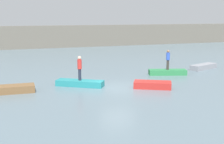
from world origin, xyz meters
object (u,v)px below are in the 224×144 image
(person_red_shirt, at_px, (80,67))
(rowboat_red, at_px, (153,85))
(rowboat_brown, at_px, (6,89))
(rowboat_grey, at_px, (203,67))
(rowboat_teal, at_px, (80,83))
(rowboat_green, at_px, (168,72))
(person_blue_shirt, at_px, (168,59))

(person_red_shirt, bearing_deg, rowboat_red, -26.48)
(rowboat_brown, xyz_separation_m, person_red_shirt, (5.16, 0.33, 1.20))
(rowboat_brown, bearing_deg, rowboat_grey, 12.75)
(rowboat_teal, relative_size, rowboat_green, 1.08)
(rowboat_grey, bearing_deg, rowboat_brown, 170.56)
(rowboat_brown, xyz_separation_m, person_blue_shirt, (13.46, 1.99, 1.17))
(rowboat_green, xyz_separation_m, person_blue_shirt, (0.00, -0.00, 1.19))
(rowboat_grey, distance_m, person_red_shirt, 13.38)
(rowboat_teal, distance_m, person_red_shirt, 1.23)
(rowboat_grey, height_order, person_red_shirt, person_red_shirt)
(rowboat_green, height_order, person_red_shirt, person_red_shirt)
(rowboat_teal, relative_size, person_red_shirt, 1.95)
(rowboat_red, height_order, rowboat_grey, rowboat_grey)
(rowboat_red, bearing_deg, rowboat_brown, -162.62)
(rowboat_green, bearing_deg, person_blue_shirt, -72.31)
(rowboat_red, xyz_separation_m, person_blue_shirt, (3.55, 4.03, 1.18))
(rowboat_teal, xyz_separation_m, person_blue_shirt, (8.30, 1.66, 1.20))
(person_red_shirt, distance_m, person_blue_shirt, 8.47)
(rowboat_grey, relative_size, person_red_shirt, 1.78)
(rowboat_teal, xyz_separation_m, rowboat_red, (4.76, -2.37, 0.02))
(person_blue_shirt, bearing_deg, rowboat_green, 90.00)
(rowboat_red, distance_m, person_red_shirt, 5.45)
(rowboat_brown, bearing_deg, rowboat_green, 10.93)
(person_blue_shirt, bearing_deg, rowboat_grey, 15.32)
(rowboat_grey, bearing_deg, rowboat_teal, 173.11)
(rowboat_red, bearing_deg, rowboat_teal, -177.46)
(rowboat_red, height_order, rowboat_green, rowboat_red)
(rowboat_green, bearing_deg, rowboat_grey, 33.00)
(rowboat_teal, bearing_deg, rowboat_grey, 45.99)
(rowboat_brown, bearing_deg, person_blue_shirt, 10.93)
(rowboat_brown, height_order, rowboat_grey, rowboat_brown)
(rowboat_red, xyz_separation_m, rowboat_grey, (8.24, 5.31, 0.01))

